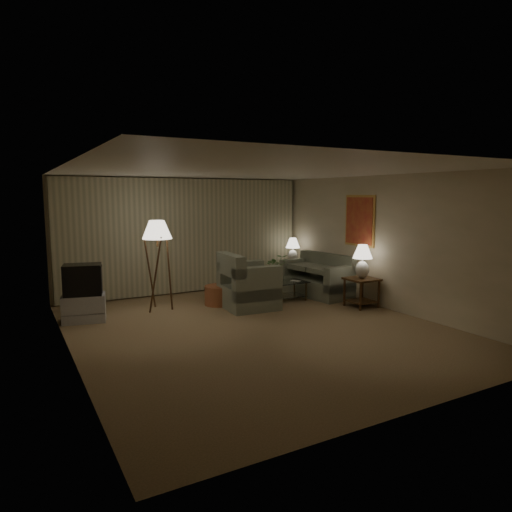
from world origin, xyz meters
The scene contains 16 objects.
ground centered at (0.00, 0.00, 0.00)m, with size 7.00×7.00×0.00m, color #9C7A56.
room_shell centered at (0.02, 1.51, 1.75)m, with size 6.04×7.02×2.72m.
sofa centered at (2.50, 1.68, 0.38)m, with size 1.89×1.24×0.75m.
armchair centered at (0.57, 1.39, 0.45)m, with size 1.20×1.15×0.89m.
side_table_near centered at (2.65, 0.33, 0.42)m, with size 0.59×0.59×0.60m.
side_table_far centered at (2.65, 2.90, 0.40)m, with size 0.48×0.41×0.60m.
table_lamp_near centered at (2.65, 0.33, 1.01)m, with size 0.40×0.40×0.70m.
table_lamp_far centered at (2.65, 2.90, 0.97)m, with size 0.36×0.36×0.62m.
coffee_table centered at (1.50, 1.58, 0.28)m, with size 1.10×0.60×0.41m.
tv_cabinet centered at (-2.55, 1.92, 0.25)m, with size 0.83×0.61×0.50m, color #B1B1B4.
crt_tv centered at (-2.55, 1.92, 0.78)m, with size 0.74×0.59×0.56m, color black.
floor_lamp centered at (-1.09, 2.11, 0.94)m, with size 0.59×0.59×1.80m.
ottoman centered at (0.15, 1.93, 0.20)m, with size 0.61×0.61×0.40m, color #AA6339.
vase centered at (1.35, 1.58, 0.48)m, with size 0.13×0.13×0.14m, color white.
flowers centered at (1.35, 1.58, 0.82)m, with size 0.47×0.41×0.53m, color #497E38.
book centered at (1.75, 1.48, 0.42)m, with size 0.15×0.20×0.02m, color olive.
Camera 1 is at (-3.74, -6.70, 2.29)m, focal length 32.00 mm.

